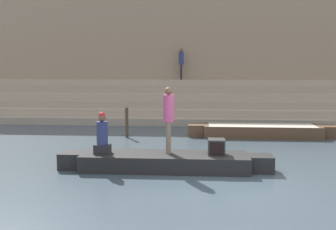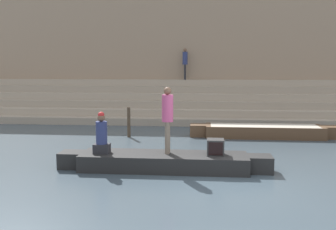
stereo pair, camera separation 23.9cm
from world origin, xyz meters
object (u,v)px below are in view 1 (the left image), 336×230
object	(u,v)px
person_on_steps	(181,61)
moored_boat_shore	(261,130)
person_rowing	(102,136)
tv_set	(216,147)
person_standing	(168,115)
rowboat_main	(165,161)
mooring_post	(127,122)

from	to	relation	value
person_on_steps	moored_boat_shore	bearing A→B (deg)	-133.20
person_rowing	moored_boat_shore	size ratio (longest dim) A/B	0.19
tv_set	person_on_steps	bearing A→B (deg)	92.76
person_standing	person_on_steps	size ratio (longest dim) A/B	1.04
rowboat_main	person_standing	bearing A→B (deg)	34.48
person_rowing	person_on_steps	distance (m)	11.89
rowboat_main	moored_boat_shore	size ratio (longest dim) A/B	0.99
tv_set	mooring_post	bearing A→B (deg)	120.13
person_standing	tv_set	xyz separation A→B (m)	(1.28, -0.09, -0.83)
rowboat_main	person_standing	size ratio (longest dim) A/B	3.21
rowboat_main	person_standing	xyz separation A→B (m)	(0.10, 0.07, 1.25)
moored_boat_shore	rowboat_main	bearing A→B (deg)	-124.67
person_standing	moored_boat_shore	xyz separation A→B (m)	(3.30, 5.17, -1.23)
rowboat_main	person_rowing	bearing A→B (deg)	-177.58
mooring_post	person_on_steps	world-z (taller)	person_on_steps
mooring_post	person_standing	bearing A→B (deg)	-67.04
person_rowing	moored_boat_shore	bearing A→B (deg)	63.05
person_on_steps	tv_set	bearing A→B (deg)	-154.98
person_standing	mooring_post	size ratio (longest dim) A/B	1.51
person_standing	person_rowing	size ratio (longest dim) A/B	1.59
person_standing	person_on_steps	bearing A→B (deg)	81.48
moored_boat_shore	person_on_steps	size ratio (longest dim) A/B	3.36
person_rowing	person_on_steps	world-z (taller)	person_on_steps
person_rowing	tv_set	distance (m)	3.07
tv_set	person_on_steps	world-z (taller)	person_on_steps
person_standing	person_on_steps	distance (m)	11.55
person_standing	moored_boat_shore	world-z (taller)	person_standing
rowboat_main	moored_boat_shore	world-z (taller)	moored_boat_shore
tv_set	mooring_post	world-z (taller)	mooring_post
person_rowing	person_standing	bearing A→B (deg)	21.41
rowboat_main	person_on_steps	xyz separation A→B (m)	(-0.04, 11.51, 2.81)
person_standing	mooring_post	xyz separation A→B (m)	(-1.98, 4.68, -0.89)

